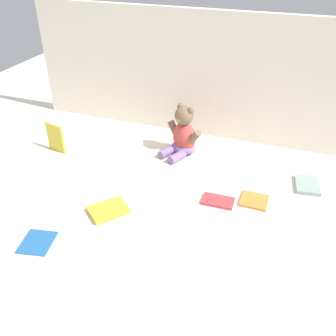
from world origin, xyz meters
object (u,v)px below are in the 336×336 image
Objects in this scene: book_case_2 at (247,182)px; book_case_3 at (254,201)px; teddy_bear at (183,136)px; book_case_1 at (56,138)px; book_case_6 at (307,185)px; book_case_4 at (108,210)px; book_case_0 at (37,242)px; book_case_5 at (218,201)px.

book_case_3 is at bearing 119.91° from book_case_2.
teddy_bear is 0.57m from book_case_1.
book_case_4 is at bearing 23.79° from book_case_6.
book_case_6 is at bearing 71.17° from book_case_4.
teddy_bear is 1.72× the size of book_case_2.
book_case_0 is at bearing -83.87° from book_case_4.
book_case_1 is 1.14× the size of book_case_5.
book_case_6 is at bearing 18.57° from book_case_1.
book_case_0 is 1.12× the size of book_case_3.
book_case_0 is 0.64m from book_case_5.
book_case_4 reaches higher than book_case_0.
book_case_3 is at bearing -155.61° from book_case_0.
book_case_4 is at bearing -62.62° from book_case_3.
book_case_2 is at bearing 152.45° from book_case_5.
book_case_6 reaches higher than book_case_0.
book_case_2 is 0.18m from book_case_5.
teddy_bear is 0.35m from book_case_2.
teddy_bear is at bearing 31.99° from book_case_1.
teddy_bear is 1.73× the size of book_case_4.
book_case_0 and book_case_3 have the same top height.
book_case_4 reaches higher than book_case_3.
book_case_0 is 0.26m from book_case_4.
teddy_bear is 1.96× the size of book_case_5.
book_case_5 is at bearing 67.66° from book_case_4.
book_case_0 is at bearing -52.22° from book_case_5.
book_case_6 reaches higher than book_case_5.
teddy_bear is at bearing 116.02° from book_case_4.
book_case_0 is at bearing 53.67° from book_case_2.
teddy_bear is 1.85× the size of book_case_6.
book_case_6 reaches higher than book_case_2.
book_case_2 is 0.23m from book_case_6.
teddy_bear is 0.55m from book_case_6.
book_case_4 is 0.40m from book_case_5.
book_case_1 is 1.00× the size of book_case_2.
book_case_5 is at bearing 27.55° from book_case_6.
book_case_1 is 0.91m from book_case_3.
book_case_1 reaches higher than book_case_4.
book_case_3 is 0.13m from book_case_5.
book_case_5 is (0.50, 0.41, 0.00)m from book_case_0.
book_case_1 is 1.09m from book_case_6.
book_case_6 is (0.54, -0.09, -0.08)m from teddy_bear.
book_case_0 is 0.77m from book_case_3.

